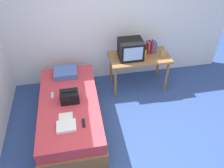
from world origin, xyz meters
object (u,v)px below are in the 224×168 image
at_px(picture_frame, 164,53).
at_px(water_bottle, 144,55).
at_px(remote_dark, 84,123).
at_px(bed, 70,111).
at_px(pillow, 66,72).
at_px(magazine, 66,120).
at_px(book_row, 151,47).
at_px(folded_towel, 66,126).
at_px(tv, 131,49).
at_px(desk, 139,60).
at_px(handbag, 70,97).
at_px(remote_silver, 52,95).

bearing_deg(picture_frame, water_bottle, -178.91).
bearing_deg(remote_dark, bed, 110.91).
bearing_deg(pillow, picture_frame, -2.61).
distance_m(water_bottle, picture_frame, 0.38).
bearing_deg(magazine, book_row, 36.36).
xyz_separation_m(pillow, folded_towel, (-0.02, -1.29, -0.03)).
bearing_deg(water_bottle, pillow, 176.45).
bearing_deg(remote_dark, folded_towel, -173.07).
relative_size(tv, pillow, 1.03).
distance_m(desk, tv, 0.33).
bearing_deg(desk, folded_towel, -138.18).
relative_size(picture_frame, remote_dark, 0.98).
bearing_deg(desk, pillow, -179.36).
distance_m(picture_frame, folded_towel, 2.26).
relative_size(magazine, folded_towel, 1.04).
xyz_separation_m(book_row, magazine, (-1.72, -1.27, -0.34)).
bearing_deg(pillow, handbag, -85.84).
xyz_separation_m(bed, remote_dark, (0.20, -0.53, 0.27)).
bearing_deg(tv, desk, 1.62).
distance_m(book_row, magazine, 2.16).
height_order(tv, folded_towel, tv).
bearing_deg(desk, handbag, -151.24).
relative_size(water_bottle, book_row, 0.77).
distance_m(pillow, folded_towel, 1.29).
xyz_separation_m(tv, magazine, (-1.28, -1.15, -0.41)).
xyz_separation_m(water_bottle, picture_frame, (0.38, 0.01, -0.02)).
xyz_separation_m(water_bottle, remote_silver, (-1.73, -0.46, -0.32)).
bearing_deg(pillow, remote_silver, -113.43).
bearing_deg(picture_frame, remote_silver, -167.45).
height_order(magazine, remote_dark, remote_dark).
relative_size(remote_silver, folded_towel, 0.51).
height_order(water_bottle, magazine, water_bottle).
relative_size(picture_frame, handbag, 0.51).
distance_m(desk, folded_towel, 1.96).
height_order(picture_frame, remote_dark, picture_frame).
distance_m(water_bottle, folded_towel, 1.95).
height_order(water_bottle, picture_frame, water_bottle).
bearing_deg(desk, tv, -178.38).
bearing_deg(remote_silver, picture_frame, 12.55).
bearing_deg(magazine, tv, 42.01).
height_order(book_row, handbag, book_row).
relative_size(desk, water_bottle, 6.19).
bearing_deg(magazine, handbag, 78.02).
height_order(tv, magazine, tv).
xyz_separation_m(book_row, remote_dark, (-1.46, -1.39, -0.34)).
bearing_deg(tv, picture_frame, -8.73).
relative_size(handbag, magazine, 1.03).
relative_size(pillow, remote_dark, 2.74).
xyz_separation_m(desk, water_bottle, (0.06, -0.11, 0.19)).
height_order(bed, pillow, pillow).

